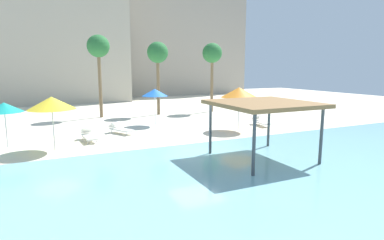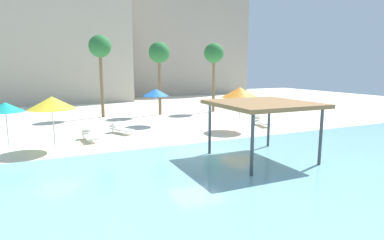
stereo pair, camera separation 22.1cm
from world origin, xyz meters
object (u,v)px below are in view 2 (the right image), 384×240
Objects in this scene: palm_tree_0 at (214,55)px; palm_tree_1 at (159,54)px; shade_pavilion at (263,106)px; beach_umbrella_orange_1 at (240,92)px; beach_umbrella_blue_4 at (156,92)px; lounge_chair_0 at (261,121)px; beach_umbrella_yellow_0 at (52,103)px; lounge_chair_2 at (89,135)px; beach_umbrella_teal_3 at (5,107)px; palm_tree_2 at (100,49)px; lounge_chair_1 at (121,128)px.

palm_tree_0 is 5.46m from palm_tree_1.
beach_umbrella_orange_1 reaches higher than shade_pavilion.
beach_umbrella_blue_4 is (-1.72, 10.73, -0.10)m from shade_pavilion.
beach_umbrella_yellow_0 is at bearing -75.52° from lounge_chair_0.
lounge_chair_2 is (-9.85, 0.99, -2.29)m from beach_umbrella_orange_1.
beach_umbrella_teal_3 is 0.37× the size of palm_tree_0.
beach_umbrella_orange_1 is at bearing -63.08° from lounge_chair_0.
palm_tree_1 is (-5.45, 0.25, -0.05)m from palm_tree_0.
lounge_chair_2 is at bearing -147.46° from palm_tree_0.
palm_tree_2 is (2.14, 8.92, 5.58)m from lounge_chair_2.
palm_tree_1 reaches higher than lounge_chair_2.
palm_tree_2 is at bearing 173.41° from palm_tree_1.
beach_umbrella_teal_3 is (-14.05, 1.24, -0.44)m from beach_umbrella_orange_1.
beach_umbrella_orange_1 is at bearing 79.70° from lounge_chair_2.
beach_umbrella_blue_4 reaches higher than shade_pavilion.
palm_tree_1 reaches higher than beach_umbrella_yellow_0.
lounge_chair_2 is 10.74m from palm_tree_2.
palm_tree_2 reaches higher than shade_pavilion.
palm_tree_2 is at bearing 127.86° from beach_umbrella_orange_1.
shade_pavilion is 2.19× the size of lounge_chair_0.
palm_tree_2 is at bearing 53.82° from beach_umbrella_teal_3.
lounge_chair_1 is 1.01× the size of lounge_chair_2.
shade_pavilion is 0.65× the size of palm_tree_1.
lounge_chair_1 is 10.07m from palm_tree_1.
beach_umbrella_yellow_0 is 3.27m from lounge_chair_2.
palm_tree_2 is (-4.81, 16.34, 3.34)m from shade_pavilion.
beach_umbrella_teal_3 is at bearing 174.94° from beach_umbrella_orange_1.
beach_umbrella_blue_4 is 0.39× the size of palm_tree_2.
beach_umbrella_blue_4 is 4.25m from lounge_chair_1.
lounge_chair_1 is (-3.10, -1.98, -2.13)m from beach_umbrella_blue_4.
beach_umbrella_blue_4 is at bearing -111.59° from palm_tree_1.
beach_umbrella_yellow_0 reaches higher than shade_pavilion.
lounge_chair_1 is at bearing 163.23° from beach_umbrella_orange_1.
lounge_chair_0 and lounge_chair_2 have the same top height.
beach_umbrella_orange_1 is at bearing -52.14° from palm_tree_2.
beach_umbrella_yellow_0 is 1.46× the size of lounge_chair_2.
lounge_chair_1 is (4.02, 2.88, -2.16)m from beach_umbrella_yellow_0.
lounge_chair_1 is (-7.72, 2.33, -2.29)m from beach_umbrella_orange_1.
palm_tree_0 is 10.57m from palm_tree_2.
beach_umbrella_yellow_0 reaches higher than beach_umbrella_teal_3.
palm_tree_0 is at bearing 118.01° from lounge_chair_2.
lounge_chair_1 is 0.29× the size of palm_tree_0.
beach_umbrella_yellow_0 is 11.75m from beach_umbrella_orange_1.
shade_pavilion is at bearing -114.28° from beach_umbrella_orange_1.
palm_tree_0 reaches higher than lounge_chair_2.
beach_umbrella_blue_4 is (9.43, 3.06, 0.27)m from beach_umbrella_teal_3.
palm_tree_0 is at bearing -2.66° from palm_tree_1.
lounge_chair_0 is (14.22, 1.36, -2.16)m from beach_umbrella_yellow_0.
shade_pavilion is 10.87m from beach_umbrella_blue_4.
shade_pavilion is 1.75× the size of beach_umbrella_teal_3.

